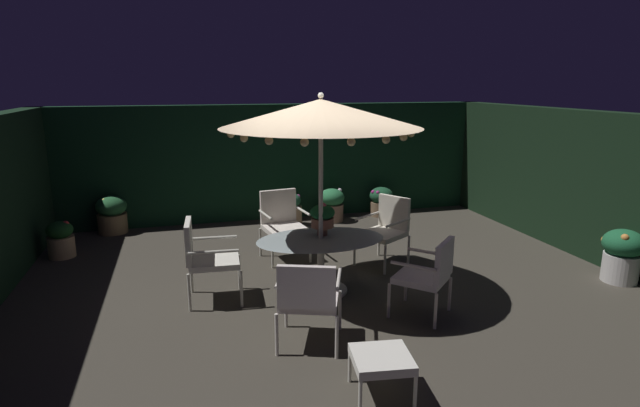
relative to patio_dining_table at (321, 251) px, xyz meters
The scene contains 18 objects.
ground_plane 0.57m from the patio_dining_table, 35.00° to the left, with size 8.54×7.67×0.02m, color #3F3A30.
hedge_backdrop_rear 3.84m from the patio_dining_table, 87.67° to the left, with size 8.54×0.30×2.19m, color black.
hedge_backdrop_right 4.31m from the patio_dining_table, ahead, with size 0.30×7.67×2.19m, color black.
patio_dining_table is the anchor object (origin of this frame).
patio_umbrella 1.71m from the patio_dining_table, 80.83° to the right, with size 2.42×2.42×2.49m.
centerpiece_planter 0.44m from the patio_dining_table, 65.85° to the left, with size 0.31×0.31×0.42m.
patio_chair_north 1.42m from the patio_dining_table, 98.81° to the left, with size 0.70×0.68×1.02m.
patio_chair_northeast 1.42m from the patio_dining_table, behind, with size 0.67×0.63×1.01m.
patio_chair_east 1.41m from the patio_dining_table, 110.32° to the right, with size 0.79×0.80×0.93m.
patio_chair_southeast 1.41m from the patio_dining_table, 45.64° to the right, with size 0.79×0.79×0.91m.
patio_chair_south 1.42m from the patio_dining_table, 32.02° to the left, with size 0.82×0.81×0.98m.
ottoman_footrest 2.29m from the patio_dining_table, 92.42° to the right, with size 0.55×0.54×0.38m.
potted_plant_left_far 4.02m from the patio_dining_table, 10.66° to the right, with size 0.53×0.53×0.72m.
potted_plant_right_near 3.97m from the patio_dining_table, 56.87° to the left, with size 0.47×0.47×0.57m.
potted_plant_back_left 3.37m from the patio_dining_table, 71.00° to the left, with size 0.48×0.48×0.63m.
potted_plant_front_corner 3.11m from the patio_dining_table, 85.32° to the left, with size 0.46×0.46×0.63m.
potted_plant_left_near 4.16m from the patio_dining_table, 146.44° to the left, with size 0.39×0.39×0.56m.
potted_plant_back_right 4.50m from the patio_dining_table, 129.55° to the left, with size 0.52×0.52×0.67m.
Camera 1 is at (-1.77, -5.96, 2.61)m, focal length 28.58 mm.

